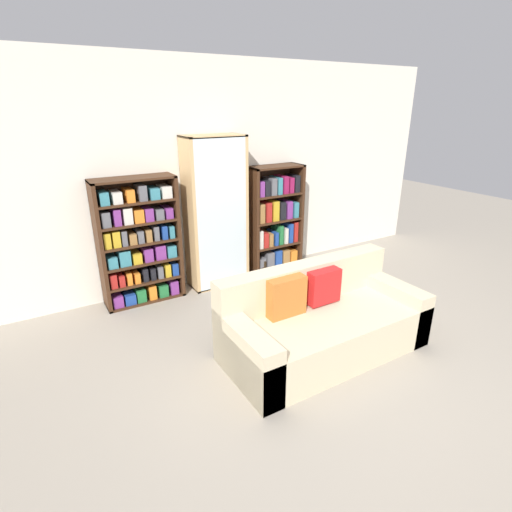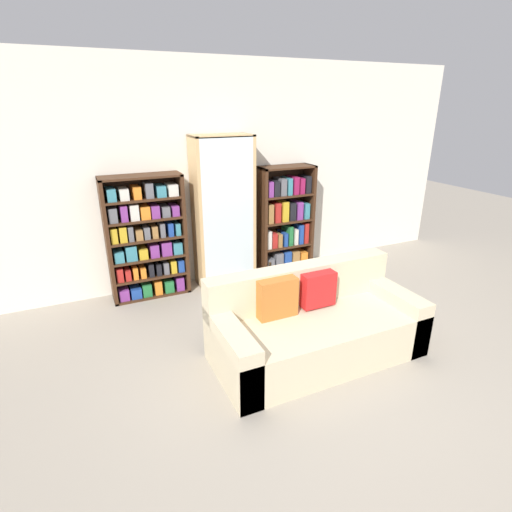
% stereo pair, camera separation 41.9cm
% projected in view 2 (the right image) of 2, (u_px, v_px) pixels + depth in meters
% --- Properties ---
extents(ground_plane, '(16.00, 16.00, 0.00)m').
position_uv_depth(ground_plane, '(336.00, 382.00, 3.34)').
color(ground_plane, gray).
extents(wall_back, '(6.93, 0.06, 2.70)m').
position_uv_depth(wall_back, '(225.00, 174.00, 5.00)').
color(wall_back, silver).
rests_on(wall_back, ground).
extents(couch, '(1.88, 0.86, 0.78)m').
position_uv_depth(couch, '(314.00, 327.00, 3.64)').
color(couch, beige).
rests_on(couch, ground).
extents(bookshelf_left, '(0.90, 0.32, 1.45)m').
position_uv_depth(bookshelf_left, '(146.00, 240.00, 4.64)').
color(bookshelf_left, '#3D2314').
rests_on(bookshelf_left, ground).
extents(display_cabinet, '(0.72, 0.36, 1.85)m').
position_uv_depth(display_cabinet, '(223.00, 213.00, 4.93)').
color(display_cabinet, tan).
rests_on(display_cabinet, ground).
extents(bookshelf_right, '(0.75, 0.32, 1.43)m').
position_uv_depth(bookshelf_right, '(285.00, 223.00, 5.37)').
color(bookshelf_right, '#3D2314').
rests_on(bookshelf_right, ground).
extents(wine_bottle, '(0.09, 0.09, 0.40)m').
position_uv_depth(wine_bottle, '(270.00, 280.00, 4.87)').
color(wine_bottle, black).
rests_on(wine_bottle, ground).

